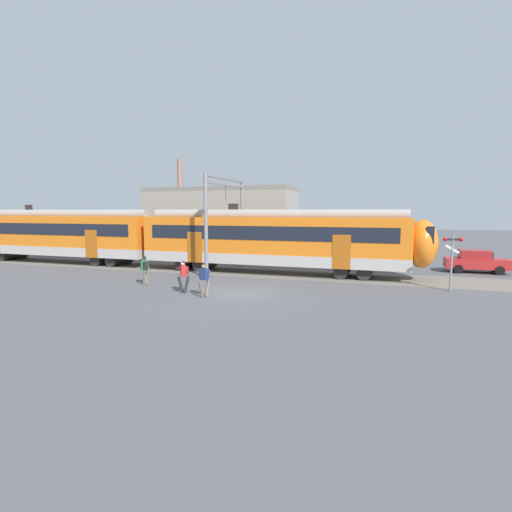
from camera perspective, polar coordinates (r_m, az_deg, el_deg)
The scene contains 10 objects.
ground_plane at distance 20.62m, azimuth -2.97°, elevation -5.38°, with size 160.00×160.00×0.00m, color #515156.
track_bed at distance 32.27m, azimuth -17.01°, elevation -1.34°, with size 80.00×4.40×0.01m, color slate.
commuter_train at distance 30.66m, azimuth -13.38°, elevation 2.60°, with size 38.05×3.07×4.73m.
pedestrian_green at distance 23.71m, azimuth -15.59°, elevation -1.63°, with size 0.53×0.67×1.67m.
pedestrian_red at distance 20.96m, azimuth -10.27°, elevation -2.53°, with size 0.70×0.51×1.67m.
pedestrian_navy at distance 19.79m, azimuth -7.38°, elevation -3.01°, with size 0.61×0.61×1.67m.
parked_car_red at distance 31.30m, azimuth 28.94°, elevation -0.67°, with size 4.03×1.82×1.54m.
catenary_gantry at distance 28.16m, azimuth -4.34°, elevation 6.62°, with size 0.24×6.64×6.53m.
crossing_signal at distance 23.24m, azimuth 26.21°, elevation 0.31°, with size 0.96×0.21×3.00m.
background_building at distance 38.22m, azimuth -5.16°, elevation 4.91°, with size 14.08×5.00×9.20m.
Camera 1 is at (7.49, -18.74, 4.23)m, focal length 28.00 mm.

